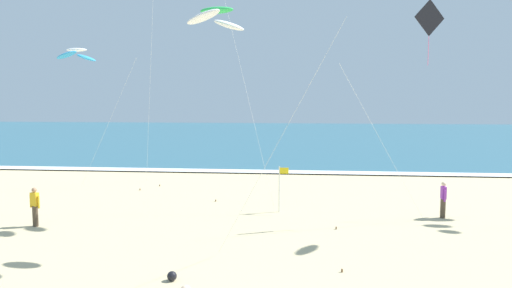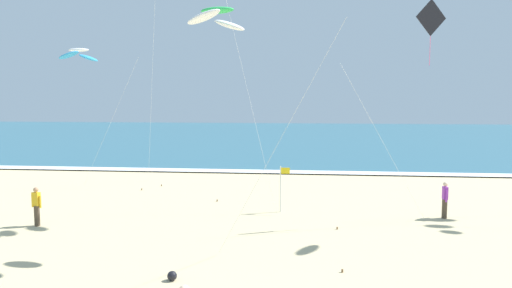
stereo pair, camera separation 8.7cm
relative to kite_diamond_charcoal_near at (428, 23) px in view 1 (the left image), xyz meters
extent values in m
cube|color=#2D6075|center=(-5.29, 41.77, -8.16)|extent=(160.00, 60.00, 0.08)
cube|color=white|center=(-5.29, 12.07, -8.12)|extent=(160.00, 1.43, 0.01)
cube|color=black|center=(0.08, 0.04, 0.23)|extent=(1.35, 0.66, 1.48)
cylinder|color=pink|center=(0.08, 0.04, -1.11)|extent=(0.02, 0.02, 1.19)
cylinder|color=silver|center=(-1.79, -0.85, -4.90)|extent=(3.76, 1.80, 6.41)
cylinder|color=brown|center=(-3.67, -1.75, -8.15)|extent=(0.06, 0.06, 0.10)
cylinder|color=silver|center=(-7.75, 1.48, -2.16)|extent=(3.15, 2.51, 11.88)
cylinder|color=brown|center=(-9.32, 2.73, -8.15)|extent=(0.06, 0.06, 0.10)
ellipsoid|color=white|center=(-7.50, -4.43, -0.61)|extent=(1.24, 0.85, 0.54)
ellipsoid|color=green|center=(-7.75, -5.29, -0.27)|extent=(1.23, 0.85, 0.20)
ellipsoid|color=white|center=(-8.00, -6.15, -0.61)|extent=(1.24, 0.85, 0.54)
cylinder|color=silver|center=(-5.78, -5.86, -4.41)|extent=(3.95, 1.15, 7.40)
cylinder|color=brown|center=(-3.81, -6.43, -8.15)|extent=(0.06, 0.06, 0.10)
ellipsoid|color=#2D99DB|center=(-17.55, 6.50, -0.74)|extent=(1.27, 0.80, 0.56)
ellipsoid|color=white|center=(-17.65, 5.54, -0.38)|extent=(1.27, 0.80, 0.20)
ellipsoid|color=#2D99DB|center=(-17.76, 4.59, -0.74)|extent=(1.27, 0.80, 0.56)
cylinder|color=silver|center=(-15.86, 5.34, -4.47)|extent=(3.61, 0.41, 7.27)
cylinder|color=brown|center=(-14.06, 5.15, -8.15)|extent=(0.06, 0.06, 0.10)
cylinder|color=silver|center=(-13.96, 7.16, -1.41)|extent=(1.29, 1.48, 13.38)
cylinder|color=brown|center=(-13.32, 6.43, -8.15)|extent=(0.06, 0.06, 0.10)
cylinder|color=#4C3D2D|center=(1.03, 0.49, -7.78)|extent=(0.22, 0.22, 0.84)
cube|color=purple|center=(1.03, 0.49, -7.09)|extent=(0.18, 0.32, 0.54)
sphere|color=beige|center=(1.03, 0.49, -6.71)|extent=(0.20, 0.20, 0.20)
cylinder|color=purple|center=(1.03, 0.70, -7.19)|extent=(0.08, 0.08, 0.50)
cylinder|color=purple|center=(1.04, 0.28, -7.19)|extent=(0.08, 0.08, 0.50)
cylinder|color=#4C3D2D|center=(-15.75, -2.49, -7.78)|extent=(0.22, 0.22, 0.84)
cube|color=gold|center=(-15.75, -2.49, -7.09)|extent=(0.36, 0.26, 0.54)
sphere|color=#A87A59|center=(-15.75, -2.49, -6.71)|extent=(0.20, 0.20, 0.20)
cylinder|color=gold|center=(-15.95, -2.43, -7.19)|extent=(0.08, 0.08, 0.50)
cylinder|color=gold|center=(-15.55, -2.55, -7.19)|extent=(0.08, 0.08, 0.50)
cylinder|color=silver|center=(-6.06, 0.89, -7.15)|extent=(0.05, 0.05, 2.10)
cube|color=yellow|center=(-5.84, 0.89, -6.30)|extent=(0.40, 0.02, 0.28)
sphere|color=black|center=(-8.69, -7.59, -8.06)|extent=(0.28, 0.28, 0.28)
camera|label=1|loc=(-5.02, -20.45, -2.97)|focal=33.59mm
camera|label=2|loc=(-4.93, -20.45, -2.97)|focal=33.59mm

